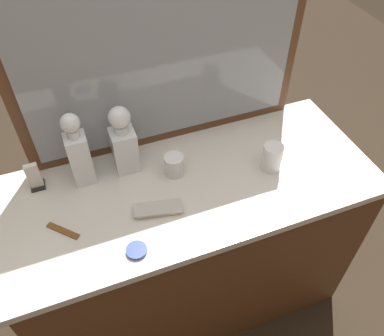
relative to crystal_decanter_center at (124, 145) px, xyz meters
The scene contains 11 objects.
ground_plane 1.00m from the crystal_decanter_center, 40.20° to the right, with size 6.00×6.00×0.00m, color #2D2319.
dresser 0.60m from the crystal_decanter_center, 40.20° to the right, with size 1.38×0.58×0.86m.
dresser_mirror 0.35m from the crystal_decanter_center, 27.92° to the left, with size 1.08×0.03×0.76m.
crystal_decanter_center is the anchor object (origin of this frame).
crystal_decanter_rear 0.16m from the crystal_decanter_center, behind, with size 0.07×0.07×0.30m.
crystal_tumbler_far_left 0.55m from the crystal_decanter_center, 21.49° to the right, with size 0.07×0.07×0.11m.
crystal_tumbler_right 0.20m from the crystal_decanter_center, 31.24° to the right, with size 0.07×0.07×0.08m.
silver_brush_far_right 0.27m from the crystal_decanter_center, 79.77° to the right, with size 0.17×0.09×0.02m.
porcelain_dish 0.40m from the crystal_decanter_center, 100.11° to the right, with size 0.07×0.07×0.01m.
tortoiseshell_comb 0.36m from the crystal_decanter_center, 141.75° to the right, with size 0.10×0.10×0.01m.
napkin_holder 0.34m from the crystal_decanter_center, behind, with size 0.05×0.05×0.11m.
Camera 1 is at (-0.34, -0.90, 1.93)m, focal length 36.75 mm.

